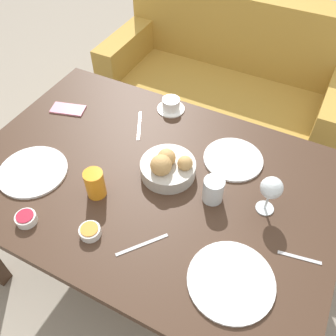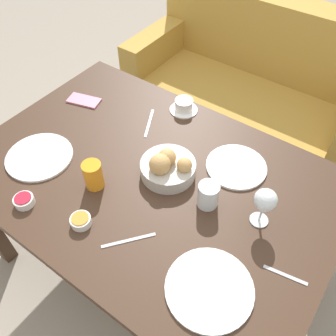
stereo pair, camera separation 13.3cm
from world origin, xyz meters
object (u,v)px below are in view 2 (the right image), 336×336
at_px(juice_glass, 93,175).
at_px(plate_far_center, 236,167).
at_px(jam_bowl_berry, 24,201).
at_px(knife_silver, 149,123).
at_px(couch, 248,100).
at_px(wine_glass, 265,201).
at_px(plate_near_left, 39,157).
at_px(jam_bowl_honey, 81,221).
at_px(spoon_coffee, 285,275).
at_px(cell_phone, 84,100).
at_px(coffee_cup, 184,106).
at_px(fork_silver, 129,240).
at_px(plate_near_right, 209,289).
at_px(bread_basket, 168,167).
at_px(water_tumbler, 208,195).

bearing_deg(juice_glass, plate_far_center, 44.77).
distance_m(jam_bowl_berry, knife_silver, 0.61).
distance_m(couch, wine_glass, 1.28).
distance_m(couch, juice_glass, 1.34).
height_order(plate_near_left, jam_bowl_honey, jam_bowl_honey).
height_order(knife_silver, spoon_coffee, same).
bearing_deg(cell_phone, jam_bowl_berry, -65.70).
distance_m(wine_glass, coffee_cup, 0.64).
bearing_deg(spoon_coffee, plate_far_center, 137.63).
xyz_separation_m(coffee_cup, fork_silver, (0.23, -0.66, -0.02)).
bearing_deg(juice_glass, couch, 87.54).
bearing_deg(spoon_coffee, jam_bowl_honey, -160.31).
distance_m(plate_near_right, coffee_cup, 0.83).
bearing_deg(plate_near_right, cell_phone, 155.38).
relative_size(bread_basket, coffee_cup, 1.69).
bearing_deg(juice_glass, wine_glass, 20.47).
xyz_separation_m(bread_basket, jam_bowl_honey, (-0.11, -0.35, -0.03)).
xyz_separation_m(couch, water_tumbler, (0.33, -1.10, 0.43)).
height_order(plate_near_left, wine_glass, wine_glass).
relative_size(couch, knife_silver, 8.62).
bearing_deg(plate_near_right, jam_bowl_honey, -173.29).
relative_size(bread_basket, juice_glass, 1.91).
bearing_deg(juice_glass, jam_bowl_honey, -62.64).
height_order(plate_near_right, plate_far_center, same).
distance_m(plate_far_center, knife_silver, 0.43).
bearing_deg(plate_near_right, bread_basket, 141.00).
xyz_separation_m(plate_far_center, water_tumbler, (-0.00, -0.21, 0.04)).
bearing_deg(bread_basket, jam_bowl_berry, -129.13).
bearing_deg(wine_glass, juice_glass, -159.53).
xyz_separation_m(couch, fork_silver, (0.20, -1.38, 0.38)).
bearing_deg(juice_glass, bread_basket, 46.66).
bearing_deg(water_tumbler, plate_far_center, 89.30).
relative_size(coffee_cup, knife_silver, 0.75).
height_order(plate_near_left, water_tumbler, water_tumbler).
relative_size(couch, coffee_cup, 11.57).
relative_size(plate_near_right, plate_far_center, 1.14).
height_order(couch, jam_bowl_honey, couch).
distance_m(wine_glass, fork_silver, 0.46).
relative_size(juice_glass, knife_silver, 0.66).
height_order(couch, fork_silver, couch).
height_order(bread_basket, juice_glass, bread_basket).
bearing_deg(plate_near_right, couch, 110.00).
relative_size(bread_basket, wine_glass, 1.34).
xyz_separation_m(wine_glass, knife_silver, (-0.61, 0.18, -0.11)).
relative_size(couch, fork_silver, 9.69).
distance_m(fork_silver, spoon_coffee, 0.50).
xyz_separation_m(jam_bowl_berry, jam_bowl_honey, (0.22, 0.06, 0.00)).
xyz_separation_m(plate_far_center, jam_bowl_berry, (-0.53, -0.59, 0.01)).
height_order(water_tumbler, wine_glass, wine_glass).
xyz_separation_m(plate_near_left, fork_silver, (0.53, -0.08, -0.00)).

